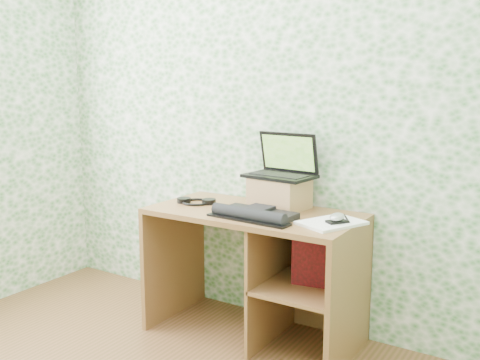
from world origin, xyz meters
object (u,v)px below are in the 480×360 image
Objects in this scene: laptop at (283,166)px; keyboard at (254,214)px; notepad at (331,223)px; riser at (280,193)px; desk at (268,258)px.

laptop is 0.82× the size of keyboard.
notepad is (0.40, 0.10, -0.02)m from keyboard.
riser reaches higher than notepad.
desk is 0.38m from riser.
desk is 2.98× the size of laptop.
desk is at bearing 95.18° from keyboard.
laptop reaches higher than keyboard.
laptop reaches higher than riser.
keyboard is (-0.00, -0.28, -0.07)m from riser.
notepad is at bearing -23.28° from laptop.
desk is 0.53m from laptop.
laptop is at bearing 92.90° from keyboard.
riser is 0.29m from keyboard.
keyboard is at bearing -85.06° from laptop.
notepad is at bearing 17.43° from keyboard.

